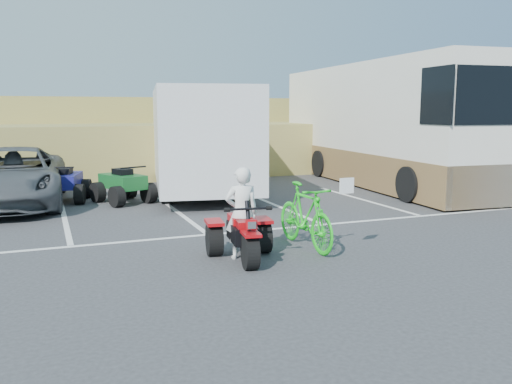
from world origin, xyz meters
name	(u,v)px	position (x,y,z in m)	size (l,w,h in m)	color
ground	(249,265)	(0.00, 0.00, 0.00)	(100.00, 100.00, 0.00)	#333335
parking_stripes	(223,217)	(0.87, 4.07, 0.00)	(28.00, 5.16, 0.01)	white
grass_embankment	(120,137)	(0.00, 15.48, 1.42)	(40.00, 8.50, 3.10)	#9B8B46
red_trike_atv	(244,260)	(0.02, 0.32, 0.00)	(1.17, 1.56, 1.01)	#A2090E
rider	(242,213)	(0.04, 0.47, 0.80)	(0.58, 0.38, 1.60)	white
green_dirt_bike	(305,216)	(1.39, 0.72, 0.61)	(0.57, 2.02, 1.22)	#14BF19
grey_pickup	(12,177)	(-3.90, 7.67, 0.78)	(2.59, 5.61, 1.56)	#494D51
cargo_trailer	(201,137)	(1.44, 7.96, 1.73)	(3.90, 7.21, 3.19)	silver
rv_motorhome	(382,133)	(8.04, 7.97, 1.75)	(3.74, 11.42, 4.04)	silver
quad_atv_blue	(66,201)	(-2.56, 7.84, 0.00)	(1.21, 1.62, 1.06)	navy
quad_atv_green	(124,203)	(-1.07, 7.05, 0.00)	(1.22, 1.63, 1.07)	#135320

